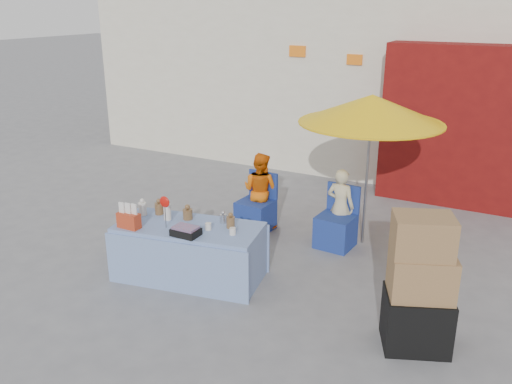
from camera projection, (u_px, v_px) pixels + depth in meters
The scene contains 10 objects.
ground at pixel (233, 285), 6.50m from camera, with size 80.00×80.00×0.00m, color slate.
backdrop at pixel (430, 7), 11.50m from camera, with size 14.00×8.00×7.80m.
market_table at pixel (189, 251), 6.59m from camera, with size 1.91×1.14×1.08m.
chair_left at pixel (256, 213), 8.02m from camera, with size 0.51×0.50×0.85m.
chair_right at pixel (336, 229), 7.47m from camera, with size 0.51×0.50×0.85m.
vendor_orange at pixel (260, 190), 8.02m from camera, with size 0.56×0.43×1.15m, color orange.
vendor_beige at pixel (340, 206), 7.48m from camera, with size 0.40×0.26×1.08m, color beige.
umbrella at pixel (372, 110), 7.02m from camera, with size 1.90×1.90×2.09m.
box_stack at pixel (419, 288), 5.16m from camera, with size 0.77×0.71×1.38m.
tarp_bundle at pixel (160, 261), 6.81m from camera, with size 0.61×0.49×0.27m, color #FDFA1A.
Camera 1 is at (2.94, -4.96, 3.22)m, focal length 38.00 mm.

